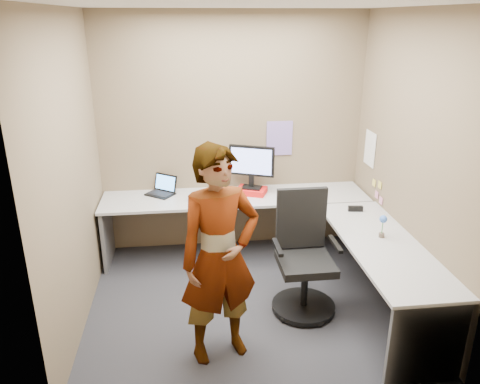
{
  "coord_description": "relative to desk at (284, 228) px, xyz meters",
  "views": [
    {
      "loc": [
        -0.53,
        -3.89,
        2.61
      ],
      "look_at": [
        -0.03,
        0.25,
        1.05
      ],
      "focal_mm": 35.0,
      "sensor_mm": 36.0,
      "label": 1
    }
  ],
  "objects": [
    {
      "name": "sticky_note_b",
      "position": [
        1.05,
        0.21,
        0.23
      ],
      "size": [
        0.01,
        0.07,
        0.07
      ],
      "primitive_type": "cube",
      "color": "pink",
      "rests_on": "wall_right"
    },
    {
      "name": "wall_right",
      "position": [
        1.06,
        -0.39,
        0.76
      ],
      "size": [
        0.0,
        2.7,
        2.7
      ],
      "primitive_type": "plane",
      "rotation": [
        1.57,
        0.0,
        -1.57
      ],
      "color": "brown",
      "rests_on": "ground"
    },
    {
      "name": "ground",
      "position": [
        -0.44,
        -0.39,
        -0.59
      ],
      "size": [
        3.0,
        3.0,
        0.0
      ],
      "primitive_type": "plane",
      "color": "#242328",
      "rests_on": "ground"
    },
    {
      "name": "origami",
      "position": [
        -0.87,
        0.53,
        0.17
      ],
      "size": [
        0.1,
        0.1,
        0.06
      ],
      "primitive_type": "cone",
      "color": "white",
      "rests_on": "desk"
    },
    {
      "name": "flower",
      "position": [
        0.77,
        -0.61,
        0.28
      ],
      "size": [
        0.07,
        0.07,
        0.22
      ],
      "color": "brown",
      "rests_on": "desk"
    },
    {
      "name": "wall_back",
      "position": [
        -0.44,
        0.91,
        0.76
      ],
      "size": [
        3.0,
        0.0,
        3.0
      ],
      "primitive_type": "plane",
      "rotation": [
        1.57,
        0.0,
        0.0
      ],
      "color": "brown",
      "rests_on": "ground"
    },
    {
      "name": "ceiling",
      "position": [
        -0.44,
        -0.39,
        2.11
      ],
      "size": [
        3.0,
        3.0,
        0.0
      ],
      "primitive_type": "plane",
      "rotation": [
        3.14,
        0.0,
        0.0
      ],
      "color": "white",
      "rests_on": "wall_back"
    },
    {
      "name": "trackball_mouse",
      "position": [
        -0.9,
        0.51,
        0.17
      ],
      "size": [
        0.12,
        0.08,
        0.07
      ],
      "color": "#B7B7BC",
      "rests_on": "desk"
    },
    {
      "name": "wall_left",
      "position": [
        -1.94,
        -0.39,
        0.76
      ],
      "size": [
        0.0,
        2.7,
        2.7
      ],
      "primitive_type": "plane",
      "rotation": [
        1.57,
        0.0,
        1.57
      ],
      "color": "brown",
      "rests_on": "ground"
    },
    {
      "name": "stapler",
      "position": [
        0.75,
        0.01,
        0.17
      ],
      "size": [
        0.15,
        0.06,
        0.05
      ],
      "primitive_type": "cube",
      "rotation": [
        0.0,
        0.0,
        -0.13
      ],
      "color": "black",
      "rests_on": "desk"
    },
    {
      "name": "desk",
      "position": [
        0.0,
        0.0,
        0.0
      ],
      "size": [
        2.98,
        2.58,
        0.73
      ],
      "color": "#ABABAB",
      "rests_on": "ground"
    },
    {
      "name": "paper_ream",
      "position": [
        -0.24,
        0.65,
        0.17
      ],
      "size": [
        0.39,
        0.34,
        0.06
      ],
      "primitive_type": "cube",
      "rotation": [
        0.0,
        0.0,
        -0.39
      ],
      "color": "red",
      "rests_on": "desk"
    },
    {
      "name": "person",
      "position": [
        -0.74,
        -1.09,
        0.3
      ],
      "size": [
        0.75,
        0.6,
        1.78
      ],
      "primitive_type": "imported",
      "rotation": [
        0.0,
        0.0,
        0.31
      ],
      "color": "#999399",
      "rests_on": "ground"
    },
    {
      "name": "monitor",
      "position": [
        -0.24,
        0.67,
        0.49
      ],
      "size": [
        0.49,
        0.25,
        0.49
      ],
      "rotation": [
        0.0,
        0.0,
        -0.39
      ],
      "color": "black",
      "rests_on": "paper_ream"
    },
    {
      "name": "calendar_purple",
      "position": [
        0.11,
        0.9,
        0.71
      ],
      "size": [
        0.3,
        0.01,
        0.4
      ],
      "primitive_type": "cube",
      "color": "#846BB7",
      "rests_on": "wall_back"
    },
    {
      "name": "office_chair",
      "position": [
        0.08,
        -0.53,
        -0.13
      ],
      "size": [
        0.6,
        0.6,
        1.13
      ],
      "rotation": [
        0.0,
        0.0,
        0.0
      ],
      "color": "black",
      "rests_on": "ground"
    },
    {
      "name": "calendar_white",
      "position": [
        1.05,
        0.51,
        0.66
      ],
      "size": [
        0.01,
        0.28,
        0.38
      ],
      "primitive_type": "cube",
      "color": "white",
      "rests_on": "wall_right"
    },
    {
      "name": "laptop",
      "position": [
        -1.25,
        0.76,
        0.2
      ],
      "size": [
        0.38,
        0.37,
        0.21
      ],
      "rotation": [
        0.0,
        0.0,
        -0.64
      ],
      "color": "black",
      "rests_on": "desk"
    },
    {
      "name": "sticky_note_c",
      "position": [
        1.05,
        0.09,
        0.21
      ],
      "size": [
        0.01,
        0.07,
        0.07
      ],
      "primitive_type": "cube",
      "color": "pink",
      "rests_on": "wall_right"
    },
    {
      "name": "sticky_note_a",
      "position": [
        1.05,
        0.16,
        0.36
      ],
      "size": [
        0.01,
        0.07,
        0.07
      ],
      "primitive_type": "cube",
      "color": "#F2E059",
      "rests_on": "wall_right"
    },
    {
      "name": "sticky_note_d",
      "position": [
        1.05,
        0.31,
        0.33
      ],
      "size": [
        0.01,
        0.07,
        0.07
      ],
      "primitive_type": "cube",
      "color": "#F2E059",
      "rests_on": "wall_right"
    }
  ]
}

